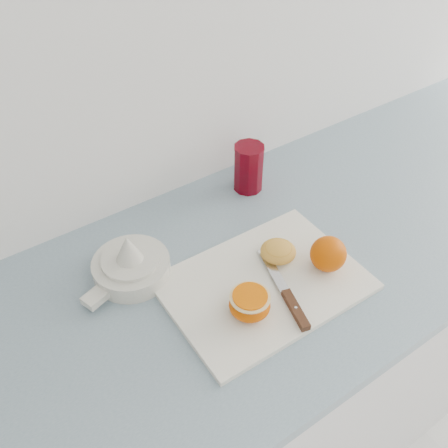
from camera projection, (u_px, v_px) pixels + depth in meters
name	position (u px, v px, depth m)	size (l,w,h in m)	color
counter	(219.00, 394.00, 1.29)	(2.29, 0.64, 0.89)	white
cutting_board	(264.00, 284.00, 0.97)	(0.38, 0.27, 0.01)	white
whole_orange	(328.00, 254.00, 0.98)	(0.07, 0.07, 0.07)	#CE5300
half_orange	(250.00, 304.00, 0.90)	(0.08, 0.08, 0.05)	#CE5300
squeezed_shell	(278.00, 251.00, 1.01)	(0.07, 0.07, 0.03)	gold
paring_knife	(291.00, 302.00, 0.92)	(0.07, 0.21, 0.01)	#4C2A16
citrus_juicer	(130.00, 265.00, 0.98)	(0.19, 0.15, 0.10)	white
red_tumbler	(248.00, 169.00, 1.17)	(0.07, 0.07, 0.12)	#5C000D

